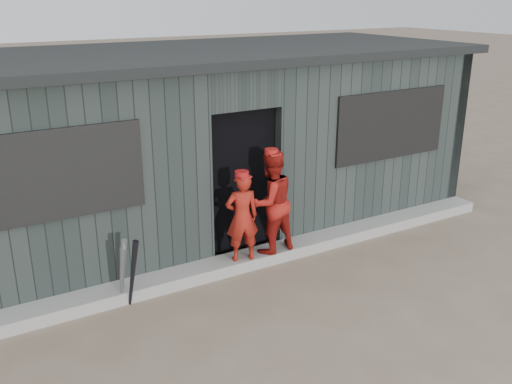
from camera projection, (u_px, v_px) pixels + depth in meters
ground at (342, 329)px, 6.03m from camera, size 80.00×80.00×0.00m
curb at (255, 258)px, 7.49m from camera, size 8.00×0.36×0.15m
bat_left at (123, 270)px, 6.43m from camera, size 0.09×0.31×0.83m
bat_mid at (122, 276)px, 6.37m from camera, size 0.10×0.23×0.76m
bat_right at (133, 273)px, 6.34m from camera, size 0.17×0.25×0.84m
player_red_left at (242, 217)px, 7.10m from camera, size 0.47×0.36×1.15m
player_red_right at (271, 202)px, 7.32m from camera, size 0.70×0.57×1.36m
player_grey_back at (243, 199)px, 7.94m from camera, size 0.72×0.55×1.31m
dugout at (198, 141)px, 8.45m from camera, size 8.30×3.30×2.62m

